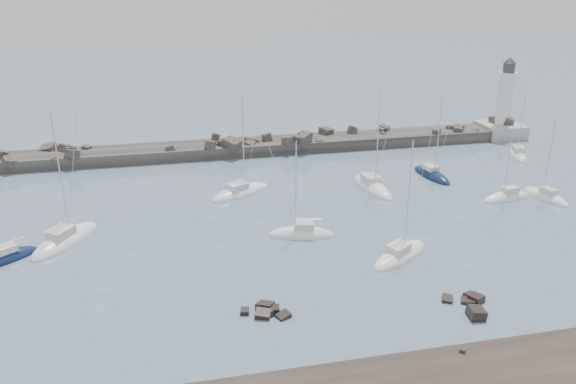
% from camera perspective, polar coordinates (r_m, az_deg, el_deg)
% --- Properties ---
extents(ground, '(400.00, 400.00, 0.00)m').
position_cam_1_polar(ground, '(57.15, 0.05, -7.36)').
color(ground, slate).
rests_on(ground, ground).
extents(rock_cluster_near, '(4.41, 3.25, 1.61)m').
position_cam_1_polar(rock_cluster_near, '(49.80, -2.15, -12.20)').
color(rock_cluster_near, black).
rests_on(rock_cluster_near, ground).
extents(rock_cluster_far, '(4.03, 4.65, 1.62)m').
position_cam_1_polar(rock_cluster_far, '(53.15, 18.08, -10.88)').
color(rock_cluster_far, black).
rests_on(rock_cluster_far, ground).
extents(breakwater, '(115.00, 7.94, 5.36)m').
position_cam_1_polar(breakwater, '(91.08, -10.05, 3.80)').
color(breakwater, '#322F2D').
rests_on(breakwater, ground).
extents(lighthouse, '(7.00, 7.00, 14.60)m').
position_cam_1_polar(lighthouse, '(107.12, 20.88, 6.92)').
color(lighthouse, '#9F9F9A').
rests_on(lighthouse, ground).
extents(sailboat_2, '(6.85, 5.81, 11.15)m').
position_cam_1_polar(sailboat_2, '(64.63, -26.82, -6.13)').
color(sailboat_2, '#0F1E42').
rests_on(sailboat_2, ground).
extents(sailboat_3, '(7.88, 9.89, 15.54)m').
position_cam_1_polar(sailboat_3, '(66.05, -21.70, -4.67)').
color(sailboat_3, white).
rests_on(sailboat_3, ground).
extents(sailboat_4, '(9.37, 7.00, 14.37)m').
position_cam_1_polar(sailboat_4, '(74.79, -4.87, -0.09)').
color(sailboat_4, white).
rests_on(sailboat_4, ground).
extents(sailboat_5, '(7.78, 3.90, 12.07)m').
position_cam_1_polar(sailboat_5, '(62.87, 1.36, -4.36)').
color(sailboat_5, white).
rests_on(sailboat_5, ground).
extents(sailboat_6, '(4.33, 9.72, 14.88)m').
position_cam_1_polar(sailboat_6, '(77.06, 8.52, 0.43)').
color(sailboat_6, white).
rests_on(sailboat_6, ground).
extents(sailboat_7, '(8.56, 6.95, 13.46)m').
position_cam_1_polar(sailboat_7, '(59.61, 11.30, -6.38)').
color(sailboat_7, white).
rests_on(sailboat_7, ground).
extents(sailboat_8, '(3.74, 8.29, 12.72)m').
position_cam_1_polar(sailboat_8, '(83.39, 14.37, 1.62)').
color(sailboat_8, '#0F1E42').
rests_on(sailboat_8, ground).
extents(sailboat_9, '(7.55, 3.56, 11.68)m').
position_cam_1_polar(sailboat_9, '(78.23, 21.30, -0.55)').
color(sailboat_9, white).
rests_on(sailboat_9, ground).
extents(sailboat_10, '(3.69, 7.39, 11.38)m').
position_cam_1_polar(sailboat_10, '(80.38, 24.72, -0.50)').
color(sailboat_10, white).
rests_on(sailboat_10, ground).
extents(sailboat_11, '(4.76, 7.77, 11.98)m').
position_cam_1_polar(sailboat_11, '(97.13, 22.25, 3.50)').
color(sailboat_11, white).
rests_on(sailboat_11, ground).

